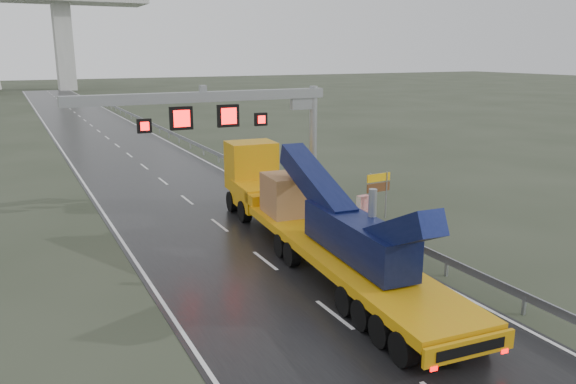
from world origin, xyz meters
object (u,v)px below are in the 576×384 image
striped_barrier (363,206)px  exit_sign_pair (378,187)px  heavy_haul_truck (301,209)px  sign_gantry (240,117)px

striped_barrier → exit_sign_pair: bearing=-71.5°
exit_sign_pair → heavy_haul_truck: bearing=-163.4°
heavy_haul_truck → striped_barrier: bearing=32.5°
exit_sign_pair → striped_barrier: 1.57m
sign_gantry → heavy_haul_truck: (0.26, -6.97, -3.72)m
sign_gantry → heavy_haul_truck: 7.91m
sign_gantry → exit_sign_pair: sign_gantry is taller
heavy_haul_truck → striped_barrier: heavy_haul_truck is taller
heavy_haul_truck → sign_gantry: bearing=96.8°
heavy_haul_truck → striped_barrier: 6.50m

